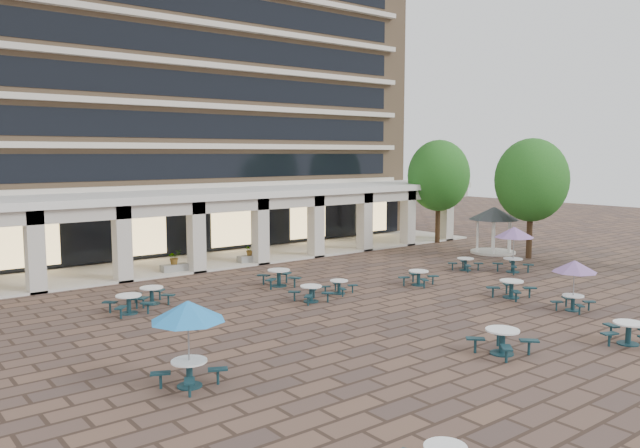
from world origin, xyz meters
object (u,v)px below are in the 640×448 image
at_px(picnic_table_1, 502,339).
at_px(planter_right, 250,256).
at_px(picnic_table_2, 511,287).
at_px(planter_left, 174,264).
at_px(gazebo, 494,219).

height_order(picnic_table_1, planter_right, planter_right).
height_order(picnic_table_1, picnic_table_2, picnic_table_1).
distance_m(picnic_table_1, planter_right, 19.94).
distance_m(picnic_table_1, planter_left, 19.94).
xyz_separation_m(planter_left, planter_right, (4.90, 0.00, -0.08)).
distance_m(picnic_table_2, planter_right, 15.86).
xyz_separation_m(picnic_table_1, picnic_table_2, (7.20, 4.66, -0.02)).
relative_size(picnic_table_1, planter_right, 1.26).
bearing_deg(planter_left, gazebo, -18.46).
bearing_deg(planter_right, gazebo, -23.91).
bearing_deg(picnic_table_2, picnic_table_1, -151.55).
xyz_separation_m(gazebo, planter_right, (-14.92, 6.62, -1.85)).
xyz_separation_m(picnic_table_1, planter_left, (-2.44, 19.79, 0.04)).
distance_m(gazebo, planter_left, 20.97).
bearing_deg(gazebo, planter_right, 156.09).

